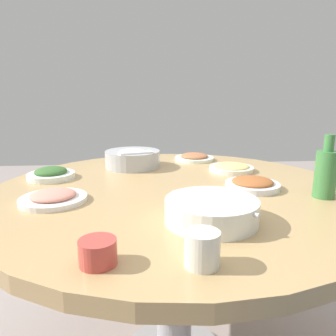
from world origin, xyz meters
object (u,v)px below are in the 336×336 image
Objects in this scene: tea_cup_far at (98,252)px; green_bottle at (326,172)px; dish_noodles at (231,168)px; dish_tofu_braise at (194,157)px; round_dining_table at (175,215)px; dish_shrimp at (53,197)px; dish_greens at (51,174)px; soup_bowl at (211,211)px; dish_stirfry at (252,184)px; rice_bowl at (133,159)px; tea_cup_near at (201,249)px.

green_bottle is at bearing -151.33° from tea_cup_far.
dish_tofu_braise reaches higher than dish_noodles.
dish_shrimp is (0.41, 0.14, 0.13)m from round_dining_table.
round_dining_table is 7.18× the size of dish_greens.
soup_bowl is (-0.07, 0.34, 0.15)m from round_dining_table.
dish_stirfry is at bearing -125.99° from soup_bowl.
dish_greens is 0.89× the size of green_bottle.
soup_bowl is 0.77m from dish_greens.
rice_bowl is at bearing -116.32° from dish_shrimp.
round_dining_table is 0.55m from dish_greens.
round_dining_table is 17.38× the size of tea_cup_far.
tea_cup_near is (0.50, 0.41, -0.05)m from green_bottle.
rice_bowl is 3.50× the size of tea_cup_near.
tea_cup_near is (-0.41, 0.43, 0.02)m from dish_shrimp.
dish_noodles is (-0.46, 0.12, -0.03)m from rice_bowl.
dish_noodles is 1.05× the size of dish_greens.
dish_noodles is at bearing -139.63° from round_dining_table.
dish_tofu_braise is 0.96× the size of green_bottle.
rice_bowl is (0.17, -0.36, 0.16)m from round_dining_table.
dish_greens is at bearing -55.74° from tea_cup_near.
green_bottle is at bearing -140.52° from tea_cup_near.
green_bottle is at bearing 142.22° from rice_bowl.
dish_noodles is 0.93m from tea_cup_far.
rice_bowl is 1.36× the size of dish_greens.
rice_bowl is 0.74m from soup_bowl.
green_bottle is (-0.21, 0.40, 0.07)m from dish_noodles.
dish_stirfry is 0.28m from dish_noodles.
dish_greens is (0.79, -0.21, 0.00)m from dish_stirfry.
tea_cup_near reaches higher than dish_noodles.
round_dining_table is 0.40m from dish_noodles.
rice_bowl reaches higher than dish_noodles.
tea_cup_near is (-0.17, 0.93, -0.00)m from rice_bowl.
dish_stirfry is at bearing 138.90° from rice_bowl.
rice_bowl reaches higher than dish_greens.
rice_bowl is 1.30× the size of dish_stirfry.
soup_bowl reaches higher than round_dining_table.
round_dining_table is 5.38× the size of soup_bowl.
dish_greens reaches higher than dish_tofu_braise.
dish_tofu_braise is 2.61× the size of tea_cup_far.
tea_cup_near is (-0.50, 0.74, 0.02)m from dish_greens.
round_dining_table is 0.56m from green_bottle.
dish_shrimp is (0.24, 0.49, -0.03)m from rice_bowl.
round_dining_table is at bearing 115.35° from rice_bowl.
dish_stirfry is (-0.29, 0.04, 0.13)m from round_dining_table.
dish_greens is 1.05m from green_bottle.
dish_shrimp is at bearing -23.32° from soup_bowl.
dish_shrimp is 0.32m from dish_greens.
tea_cup_far is at bearing 45.29° from dish_stirfry.
soup_bowl is 0.63m from dish_noodles.
dish_stirfry reaches higher than round_dining_table.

